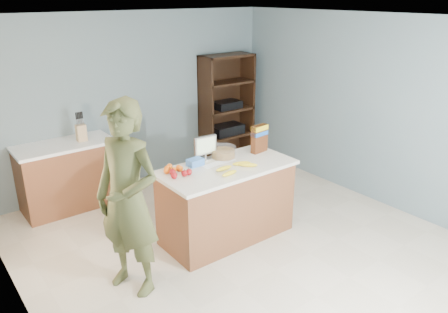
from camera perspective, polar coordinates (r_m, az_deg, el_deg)
floor at (r=5.11m, az=2.44°, el=-11.68°), size 4.50×5.00×0.02m
walls at (r=4.45m, az=2.76°, el=6.61°), size 4.52×5.02×2.51m
counter_peninsula at (r=5.10m, az=0.34°, el=-6.31°), size 1.56×0.76×0.90m
back_cabinet at (r=6.16m, az=-19.74°, el=-2.35°), size 1.24×0.62×0.90m
shelving_unit at (r=7.36m, az=0.13°, el=5.98°), size 0.90×0.40×1.80m
person at (r=4.12m, az=-12.44°, el=-5.53°), size 0.70×0.81×1.89m
knife_block at (r=6.00m, az=-18.16°, el=3.03°), size 0.12×0.10×0.31m
envelopes at (r=4.99m, az=-0.61°, el=-0.85°), size 0.45×0.13×0.00m
bananas at (r=4.81m, az=1.56°, el=-1.42°), size 0.52×0.24×0.05m
apples at (r=4.64m, az=-5.77°, el=-2.19°), size 0.25×0.18×0.07m
oranges at (r=4.78m, az=-6.72°, el=-1.60°), size 0.22×0.19×0.06m
blue_carton at (r=4.91m, az=-3.78°, el=-0.75°), size 0.19×0.14×0.08m
salad_bowl at (r=5.15m, az=-0.09°, el=0.52°), size 0.30×0.30×0.13m
tv at (r=5.06m, az=-2.44°, el=1.35°), size 0.28×0.12×0.28m
cereal_box at (r=5.29m, az=4.65°, el=2.60°), size 0.23×0.11×0.34m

